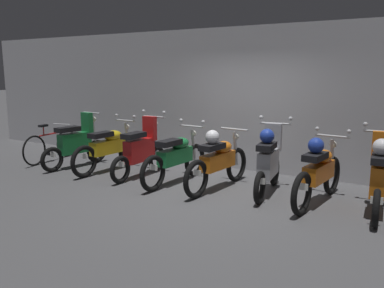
{
  "coord_description": "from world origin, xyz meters",
  "views": [
    {
      "loc": [
        3.01,
        -5.75,
        2.05
      ],
      "look_at": [
        -0.58,
        0.45,
        0.75
      ],
      "focal_mm": 37.06,
      "sensor_mm": 36.0,
      "label": 1
    }
  ],
  "objects_px": {
    "motorbike_slot_1": "(109,148)",
    "motorbike_slot_5": "(269,161)",
    "motorbike_slot_2": "(141,150)",
    "motorbike_slot_4": "(218,160)",
    "motorbike_slot_6": "(319,171)",
    "motorbike_slot_3": "(176,157)",
    "motorbike_slot_7": "(379,176)",
    "bicycle": "(51,146)",
    "motorbike_slot_0": "(76,143)"
  },
  "relations": [
    {
      "from": "motorbike_slot_1",
      "to": "motorbike_slot_0",
      "type": "bearing_deg",
      "value": -174.55
    },
    {
      "from": "motorbike_slot_3",
      "to": "motorbike_slot_5",
      "type": "height_order",
      "value": "motorbike_slot_5"
    },
    {
      "from": "motorbike_slot_1",
      "to": "motorbike_slot_5",
      "type": "distance_m",
      "value": 3.44
    },
    {
      "from": "motorbike_slot_2",
      "to": "motorbike_slot_6",
      "type": "distance_m",
      "value": 3.44
    },
    {
      "from": "motorbike_slot_1",
      "to": "motorbike_slot_3",
      "type": "xyz_separation_m",
      "value": [
        1.72,
        -0.08,
        0.0
      ]
    },
    {
      "from": "bicycle",
      "to": "motorbike_slot_3",
      "type": "bearing_deg",
      "value": -1.86
    },
    {
      "from": "motorbike_slot_0",
      "to": "bicycle",
      "type": "height_order",
      "value": "motorbike_slot_0"
    },
    {
      "from": "motorbike_slot_2",
      "to": "motorbike_slot_6",
      "type": "xyz_separation_m",
      "value": [
        3.44,
        0.05,
        0.0
      ]
    },
    {
      "from": "motorbike_slot_0",
      "to": "motorbike_slot_5",
      "type": "bearing_deg",
      "value": 2.96
    },
    {
      "from": "motorbike_slot_5",
      "to": "motorbike_slot_1",
      "type": "bearing_deg",
      "value": -177.66
    },
    {
      "from": "motorbike_slot_3",
      "to": "motorbike_slot_7",
      "type": "xyz_separation_m",
      "value": [
        3.43,
        0.09,
        0.08
      ]
    },
    {
      "from": "motorbike_slot_0",
      "to": "motorbike_slot_7",
      "type": "bearing_deg",
      "value": 0.87
    },
    {
      "from": "motorbike_slot_1",
      "to": "motorbike_slot_5",
      "type": "height_order",
      "value": "motorbike_slot_5"
    },
    {
      "from": "motorbike_slot_7",
      "to": "motorbike_slot_0",
      "type": "bearing_deg",
      "value": -179.13
    },
    {
      "from": "motorbike_slot_1",
      "to": "motorbike_slot_5",
      "type": "relative_size",
      "value": 1.16
    },
    {
      "from": "motorbike_slot_4",
      "to": "motorbike_slot_7",
      "type": "xyz_separation_m",
      "value": [
        2.58,
        0.06,
        0.04
      ]
    },
    {
      "from": "motorbike_slot_1",
      "to": "motorbike_slot_2",
      "type": "height_order",
      "value": "motorbike_slot_2"
    },
    {
      "from": "motorbike_slot_0",
      "to": "motorbike_slot_6",
      "type": "xyz_separation_m",
      "value": [
        5.15,
        0.1,
        0.0
      ]
    },
    {
      "from": "motorbike_slot_4",
      "to": "motorbike_slot_7",
      "type": "height_order",
      "value": "motorbike_slot_7"
    },
    {
      "from": "bicycle",
      "to": "motorbike_slot_1",
      "type": "bearing_deg",
      "value": -1.04
    },
    {
      "from": "bicycle",
      "to": "motorbike_slot_7",
      "type": "bearing_deg",
      "value": -0.19
    },
    {
      "from": "motorbike_slot_4",
      "to": "bicycle",
      "type": "bearing_deg",
      "value": 178.89
    },
    {
      "from": "motorbike_slot_7",
      "to": "bicycle",
      "type": "bearing_deg",
      "value": 179.81
    },
    {
      "from": "motorbike_slot_3",
      "to": "motorbike_slot_6",
      "type": "bearing_deg",
      "value": 2.23
    },
    {
      "from": "motorbike_slot_2",
      "to": "motorbike_slot_7",
      "type": "bearing_deg",
      "value": 0.54
    },
    {
      "from": "motorbike_slot_2",
      "to": "bicycle",
      "type": "height_order",
      "value": "motorbike_slot_2"
    },
    {
      "from": "motorbike_slot_4",
      "to": "motorbike_slot_5",
      "type": "distance_m",
      "value": 0.88
    },
    {
      "from": "bicycle",
      "to": "motorbike_slot_5",
      "type": "bearing_deg",
      "value": 1.18
    },
    {
      "from": "motorbike_slot_4",
      "to": "bicycle",
      "type": "height_order",
      "value": "motorbike_slot_4"
    },
    {
      "from": "motorbike_slot_1",
      "to": "bicycle",
      "type": "xyz_separation_m",
      "value": [
        -1.81,
        0.03,
        -0.13
      ]
    },
    {
      "from": "motorbike_slot_1",
      "to": "motorbike_slot_7",
      "type": "height_order",
      "value": "motorbike_slot_7"
    },
    {
      "from": "motorbike_slot_6",
      "to": "bicycle",
      "type": "relative_size",
      "value": 1.13
    },
    {
      "from": "motorbike_slot_0",
      "to": "motorbike_slot_2",
      "type": "height_order",
      "value": "motorbike_slot_2"
    },
    {
      "from": "motorbike_slot_1",
      "to": "bicycle",
      "type": "relative_size",
      "value": 1.13
    },
    {
      "from": "motorbike_slot_5",
      "to": "bicycle",
      "type": "distance_m",
      "value": 5.24
    },
    {
      "from": "motorbike_slot_2",
      "to": "motorbike_slot_4",
      "type": "xyz_separation_m",
      "value": [
        1.72,
        -0.02,
        -0.0
      ]
    },
    {
      "from": "motorbike_slot_4",
      "to": "motorbike_slot_6",
      "type": "height_order",
      "value": "motorbike_slot_6"
    },
    {
      "from": "motorbike_slot_3",
      "to": "motorbike_slot_0",
      "type": "bearing_deg",
      "value": 180.0
    },
    {
      "from": "motorbike_slot_5",
      "to": "motorbike_slot_6",
      "type": "height_order",
      "value": "motorbike_slot_5"
    },
    {
      "from": "bicycle",
      "to": "motorbike_slot_4",
      "type": "bearing_deg",
      "value": -1.11
    },
    {
      "from": "motorbike_slot_2",
      "to": "motorbike_slot_4",
      "type": "relative_size",
      "value": 0.86
    },
    {
      "from": "bicycle",
      "to": "motorbike_slot_0",
      "type": "bearing_deg",
      "value": -6.87
    },
    {
      "from": "motorbike_slot_2",
      "to": "motorbike_slot_6",
      "type": "relative_size",
      "value": 0.86
    },
    {
      "from": "motorbike_slot_2",
      "to": "bicycle",
      "type": "xyz_separation_m",
      "value": [
        -2.66,
        0.06,
        -0.17
      ]
    },
    {
      "from": "motorbike_slot_0",
      "to": "motorbike_slot_5",
      "type": "distance_m",
      "value": 4.3
    },
    {
      "from": "motorbike_slot_1",
      "to": "motorbike_slot_4",
      "type": "height_order",
      "value": "motorbike_slot_1"
    },
    {
      "from": "motorbike_slot_0",
      "to": "motorbike_slot_3",
      "type": "xyz_separation_m",
      "value": [
        2.58,
        -0.0,
        -0.03
      ]
    },
    {
      "from": "motorbike_slot_2",
      "to": "bicycle",
      "type": "bearing_deg",
      "value": 178.62
    },
    {
      "from": "motorbike_slot_3",
      "to": "motorbike_slot_4",
      "type": "xyz_separation_m",
      "value": [
        0.86,
        0.03,
        0.03
      ]
    },
    {
      "from": "motorbike_slot_3",
      "to": "motorbike_slot_5",
      "type": "bearing_deg",
      "value": 7.38
    }
  ]
}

